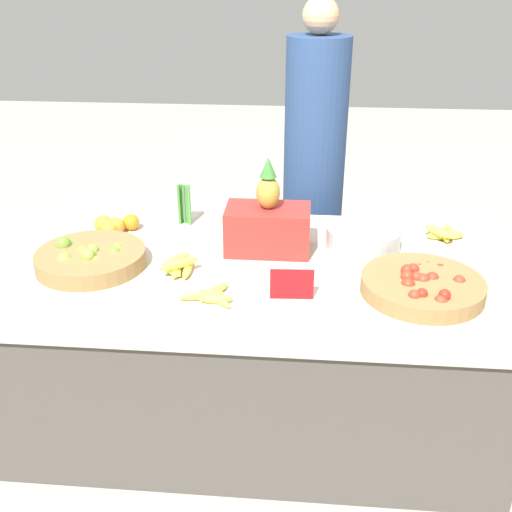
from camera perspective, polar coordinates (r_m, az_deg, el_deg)
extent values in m
plane|color=#ADA599|center=(2.66, 0.00, -13.38)|extent=(12.00, 12.00, 0.00)
cube|color=#4C4742|center=(2.47, 0.00, -7.80)|extent=(1.82, 1.09, 0.62)
cube|color=#BCB29E|center=(2.31, 0.00, -1.25)|extent=(1.89, 1.13, 0.01)
cylinder|color=olive|center=(2.40, -15.45, -0.25)|extent=(0.42, 0.42, 0.06)
sphere|color=#89BC42|center=(2.39, -15.52, 0.28)|extent=(0.05, 0.05, 0.05)
sphere|color=#89BC42|center=(2.38, -15.32, 0.53)|extent=(0.05, 0.05, 0.05)
sphere|color=#6BA333|center=(2.46, -17.87, 1.12)|extent=(0.06, 0.06, 0.06)
sphere|color=#89BC42|center=(2.34, -14.95, -0.61)|extent=(0.05, 0.05, 0.05)
sphere|color=#7AB238|center=(2.38, -14.04, -0.06)|extent=(0.05, 0.05, 0.05)
sphere|color=#7AB238|center=(2.41, -16.16, 0.42)|extent=(0.05, 0.05, 0.05)
sphere|color=#7AB238|center=(2.35, -15.67, -0.59)|extent=(0.05, 0.05, 0.05)
sphere|color=#6BA333|center=(2.41, -14.90, 0.32)|extent=(0.05, 0.05, 0.05)
sphere|color=#6BA333|center=(2.37, -13.33, 0.30)|extent=(0.05, 0.05, 0.05)
sphere|color=#89BC42|center=(2.33, -15.72, 0.07)|extent=(0.05, 0.05, 0.05)
sphere|color=#89BC42|center=(2.48, -17.36, 1.01)|extent=(0.04, 0.04, 0.04)
sphere|color=#89BC42|center=(2.36, -17.76, -0.28)|extent=(0.05, 0.05, 0.05)
sphere|color=#7AB238|center=(2.41, -12.98, 0.73)|extent=(0.05, 0.05, 0.05)
cylinder|color=olive|center=(2.20, 15.54, -2.78)|extent=(0.43, 0.43, 0.06)
sphere|color=red|center=(2.21, 14.01, -2.28)|extent=(0.05, 0.05, 0.05)
sphere|color=red|center=(2.23, 14.42, -2.23)|extent=(0.04, 0.04, 0.04)
sphere|color=red|center=(2.14, 14.27, -2.69)|extent=(0.05, 0.05, 0.05)
sphere|color=red|center=(2.30, 15.26, -1.19)|extent=(0.04, 0.04, 0.04)
sphere|color=red|center=(2.08, 15.52, -3.50)|extent=(0.04, 0.04, 0.04)
sphere|color=red|center=(2.20, 14.19, -1.34)|extent=(0.04, 0.04, 0.04)
sphere|color=red|center=(2.17, 14.16, -1.91)|extent=(0.04, 0.04, 0.04)
sphere|color=red|center=(2.07, 17.20, -4.15)|extent=(0.05, 0.05, 0.05)
sphere|color=red|center=(2.22, 18.77, -2.29)|extent=(0.04, 0.04, 0.04)
sphere|color=red|center=(2.31, 17.08, -1.31)|extent=(0.05, 0.05, 0.05)
sphere|color=red|center=(2.10, 14.81, -4.09)|extent=(0.05, 0.05, 0.05)
sphere|color=red|center=(2.07, 14.83, -3.66)|extent=(0.04, 0.04, 0.04)
sphere|color=red|center=(2.11, 18.05, -4.27)|extent=(0.04, 0.04, 0.04)
sphere|color=red|center=(2.24, 14.74, -1.23)|extent=(0.04, 0.04, 0.04)
sphere|color=red|center=(2.08, 17.53, -3.57)|extent=(0.04, 0.04, 0.04)
sphere|color=red|center=(2.32, 16.00, -0.93)|extent=(0.04, 0.04, 0.04)
sphere|color=red|center=(2.18, 15.04, -1.98)|extent=(0.04, 0.04, 0.04)
sphere|color=red|center=(2.19, 15.59, -2.21)|extent=(0.05, 0.05, 0.05)
sphere|color=red|center=(2.21, 16.42, -2.07)|extent=(0.05, 0.05, 0.05)
sphere|color=orange|center=(2.69, -14.33, 2.96)|extent=(0.08, 0.08, 0.08)
sphere|color=orange|center=(2.64, -13.80, 2.50)|extent=(0.07, 0.07, 0.07)
sphere|color=orange|center=(2.69, -11.81, 3.18)|extent=(0.07, 0.07, 0.07)
sphere|color=orange|center=(2.67, -13.17, 2.84)|extent=(0.07, 0.07, 0.07)
cylinder|color=silver|center=(2.49, 10.16, 1.69)|extent=(0.30, 0.30, 0.09)
cube|color=red|center=(2.08, 3.44, -2.70)|extent=(0.15, 0.01, 0.11)
cube|color=#B22D28|center=(2.42, 1.12, 2.56)|extent=(0.34, 0.20, 0.18)
ellipsoid|color=#B28E38|center=(2.36, 1.16, 6.05)|extent=(0.09, 0.09, 0.13)
cone|color=#387A33|center=(2.33, 1.18, 8.45)|extent=(0.07, 0.07, 0.08)
cylinder|color=#428438|center=(2.69, -7.32, 4.80)|extent=(0.01, 0.01, 0.18)
cylinder|color=#4C8E42|center=(2.68, -6.36, 4.77)|extent=(0.01, 0.01, 0.18)
cylinder|color=#4C8E42|center=(2.70, -6.38, 4.93)|extent=(0.01, 0.01, 0.18)
cylinder|color=#4C8E42|center=(2.70, -6.57, 4.91)|extent=(0.01, 0.01, 0.18)
cylinder|color=#428438|center=(2.70, -6.85, 4.93)|extent=(0.01, 0.01, 0.18)
cylinder|color=#428438|center=(2.71, -7.12, 5.00)|extent=(0.01, 0.01, 0.18)
cylinder|color=#428438|center=(2.71, -7.34, 4.91)|extent=(0.01, 0.01, 0.18)
cylinder|color=#428438|center=(2.69, -6.49, 4.83)|extent=(0.01, 0.01, 0.18)
ellipsoid|color=#EFDB4C|center=(2.71, 17.22, 2.20)|extent=(0.12, 0.04, 0.03)
ellipsoid|color=#EFDB4C|center=(2.67, 17.52, 1.83)|extent=(0.16, 0.05, 0.03)
ellipsoid|color=#EFDB4C|center=(2.68, 17.56, 1.94)|extent=(0.04, 0.15, 0.03)
ellipsoid|color=#EFDB4C|center=(2.69, 17.98, 2.00)|extent=(0.12, 0.04, 0.03)
ellipsoid|color=#EFDB4C|center=(2.63, 16.99, 2.25)|extent=(0.11, 0.13, 0.04)
ellipsoid|color=#EFDB4C|center=(2.67, 17.94, 2.25)|extent=(0.03, 0.15, 0.03)
ellipsoid|color=#EFDB4C|center=(2.10, -5.26, -3.75)|extent=(0.16, 0.08, 0.03)
ellipsoid|color=#EFDB4C|center=(2.07, -3.87, -4.09)|extent=(0.12, 0.04, 0.03)
ellipsoid|color=#EFDB4C|center=(2.08, -3.84, -4.03)|extent=(0.13, 0.13, 0.03)
ellipsoid|color=#EFDB4C|center=(2.12, -3.94, -3.37)|extent=(0.10, 0.13, 0.03)
ellipsoid|color=#EFDB4C|center=(2.29, -7.40, -1.19)|extent=(0.03, 0.16, 0.03)
ellipsoid|color=#EFDB4C|center=(2.34, -7.02, -0.58)|extent=(0.10, 0.15, 0.03)
ellipsoid|color=#EFDB4C|center=(2.28, -8.09, -1.33)|extent=(0.11, 0.11, 0.03)
ellipsoid|color=#EFDB4C|center=(2.30, -7.84, -1.08)|extent=(0.09, 0.12, 0.03)
ellipsoid|color=#EFDB4C|center=(2.28, -6.51, -1.19)|extent=(0.04, 0.16, 0.03)
ellipsoid|color=#EFDB4C|center=(2.26, -7.36, -0.75)|extent=(0.15, 0.12, 0.03)
ellipsoid|color=#EFDB4C|center=(2.30, -7.64, -0.35)|extent=(0.11, 0.12, 0.03)
cylinder|color=navy|center=(3.12, 5.50, 7.35)|extent=(0.31, 0.31, 1.39)
sphere|color=tan|center=(2.97, 6.18, 21.82)|extent=(0.17, 0.17, 0.17)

